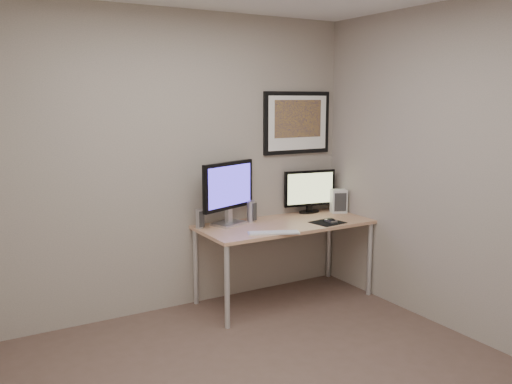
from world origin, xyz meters
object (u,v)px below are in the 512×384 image
(desk, at_px, (285,230))
(monitor_large, at_px, (228,190))
(keyboard, at_px, (274,233))
(speaker_right, at_px, (251,211))
(monitor_tv, at_px, (310,190))
(speaker_left, at_px, (199,219))
(fan_unit, at_px, (339,201))
(framed_art, at_px, (297,123))

(desk, relative_size, monitor_large, 2.68)
(desk, distance_m, keyboard, 0.42)
(desk, relative_size, speaker_right, 8.19)
(monitor_tv, bearing_deg, keyboard, -135.43)
(desk, height_order, monitor_large, monitor_large)
(monitor_tv, xyz_separation_m, speaker_left, (-1.22, -0.04, -0.14))
(monitor_tv, height_order, fan_unit, monitor_tv)
(framed_art, distance_m, monitor_large, 1.02)
(monitor_large, height_order, monitor_tv, monitor_large)
(keyboard, bearing_deg, speaker_right, 106.24)
(framed_art, distance_m, monitor_tv, 0.68)
(desk, bearing_deg, fan_unit, 9.15)
(speaker_right, bearing_deg, framed_art, -11.32)
(monitor_large, height_order, speaker_right, monitor_large)
(desk, relative_size, framed_art, 2.13)
(speaker_left, bearing_deg, monitor_large, -14.56)
(speaker_left, xyz_separation_m, speaker_right, (0.52, -0.01, 0.01))
(desk, bearing_deg, monitor_large, 157.57)
(monitor_tv, relative_size, fan_unit, 2.33)
(framed_art, height_order, keyboard, framed_art)
(desk, xyz_separation_m, speaker_left, (-0.76, 0.22, 0.15))
(monitor_large, relative_size, fan_unit, 2.58)
(monitor_large, distance_m, fan_unit, 1.21)
(monitor_tv, bearing_deg, monitor_large, -167.15)
(fan_unit, bearing_deg, speaker_right, -163.98)
(framed_art, distance_m, speaker_right, 1.00)
(desk, distance_m, framed_art, 1.07)
(speaker_left, height_order, fan_unit, fan_unit)
(framed_art, height_order, monitor_tv, framed_art)
(framed_art, distance_m, speaker_left, 1.37)
(monitor_large, distance_m, speaker_right, 0.32)
(speaker_right, bearing_deg, fan_unit, -28.88)
(framed_art, bearing_deg, desk, -136.54)
(speaker_left, relative_size, speaker_right, 0.87)
(desk, height_order, framed_art, framed_art)
(monitor_large, bearing_deg, keyboard, -90.83)
(speaker_left, bearing_deg, framed_art, -4.68)
(monitor_large, bearing_deg, desk, -43.62)
(monitor_tv, height_order, speaker_left, monitor_tv)
(speaker_left, distance_m, fan_unit, 1.47)
(desk, relative_size, speaker_left, 9.45)
(monitor_tv, relative_size, speaker_left, 3.19)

